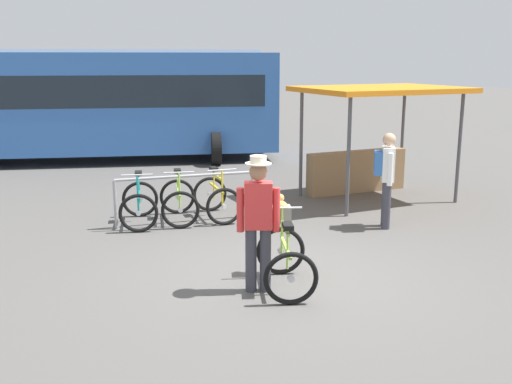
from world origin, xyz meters
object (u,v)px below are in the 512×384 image
at_px(person_with_featured_bike, 258,218).
at_px(market_stall, 369,130).
at_px(racked_bike_lime, 179,201).
at_px(pedestrian_with_backpack, 386,174).
at_px(racked_bike_teal, 139,204).
at_px(bus_distant, 96,99).
at_px(racked_bike_yellow, 217,198).
at_px(featured_bicycle, 284,249).

bearing_deg(person_with_featured_bike, market_stall, 45.27).
xyz_separation_m(racked_bike_lime, pedestrian_with_backpack, (3.22, -1.67, 0.57)).
xyz_separation_m(racked_bike_teal, bus_distant, (0.08, 7.08, 1.37)).
bearing_deg(market_stall, pedestrian_with_backpack, -114.18).
distance_m(racked_bike_yellow, pedestrian_with_backpack, 3.05).
distance_m(featured_bicycle, person_with_featured_bike, 0.61).
height_order(featured_bicycle, bus_distant, bus_distant).
relative_size(bus_distant, market_stall, 3.19).
height_order(racked_bike_teal, market_stall, market_stall).
bearing_deg(market_stall, racked_bike_yellow, -170.86).
bearing_deg(racked_bike_yellow, bus_distant, 100.43).
distance_m(person_with_featured_bike, bus_distant, 10.73).
bearing_deg(bus_distant, featured_bicycle, -83.77).
xyz_separation_m(featured_bicycle, market_stall, (3.66, 4.02, 0.91)).
height_order(racked_bike_teal, racked_bike_lime, same).
height_order(racked_bike_yellow, featured_bicycle, featured_bicycle).
relative_size(racked_bike_lime, racked_bike_yellow, 1.04).
bearing_deg(person_with_featured_bike, bus_distant, 94.14).
distance_m(racked_bike_teal, pedestrian_with_backpack, 4.31).
distance_m(racked_bike_lime, bus_distant, 7.27).
relative_size(racked_bike_yellow, market_stall, 0.35).
bearing_deg(racked_bike_yellow, racked_bike_lime, 176.99).
relative_size(racked_bike_lime, pedestrian_with_backpack, 0.72).
height_order(racked_bike_teal, bus_distant, bus_distant).
xyz_separation_m(racked_bike_lime, person_with_featured_bike, (0.15, -3.56, 0.58)).
distance_m(bus_distant, market_stall, 8.17).
xyz_separation_m(featured_bicycle, person_with_featured_bike, (-0.39, -0.07, 0.46)).
relative_size(racked_bike_teal, racked_bike_lime, 1.02).
relative_size(racked_bike_yellow, bus_distant, 0.11).
bearing_deg(bus_distant, person_with_featured_bike, -85.86).
xyz_separation_m(racked_bike_yellow, featured_bicycle, (-0.16, -3.45, 0.12)).
distance_m(racked_bike_yellow, bus_distant, 7.40).
bearing_deg(market_stall, racked_bike_lime, -172.86).
relative_size(racked_bike_yellow, pedestrian_with_backpack, 0.70).
distance_m(racked_bike_lime, racked_bike_yellow, 0.70).
bearing_deg(featured_bicycle, racked_bike_yellow, 87.36).
relative_size(featured_bicycle, bus_distant, 0.12).
height_order(racked_bike_lime, featured_bicycle, featured_bicycle).
height_order(racked_bike_lime, person_with_featured_bike, person_with_featured_bike).
bearing_deg(market_stall, person_with_featured_bike, -134.73).
xyz_separation_m(racked_bike_yellow, market_stall, (3.50, 0.56, 1.03)).
xyz_separation_m(racked_bike_teal, featured_bicycle, (1.24, -3.53, 0.12)).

